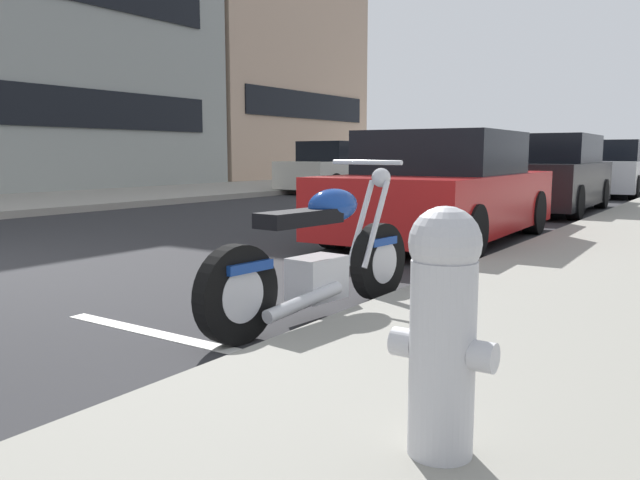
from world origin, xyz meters
name	(u,v)px	position (x,y,z in m)	size (l,w,h in m)	color
sidewalk_far_curb	(227,189)	(12.00, 6.84, 0.07)	(120.00, 5.00, 0.14)	gray
parking_stall_stripe	(186,340)	(0.00, -3.74, 0.00)	(0.12, 2.20, 0.01)	silver
parked_motorcycle	(320,259)	(0.92, -4.12, 0.42)	(2.14, 0.62, 1.10)	black
parked_car_far_down_curb	(443,191)	(5.18, -3.21, 0.66)	(4.27, 2.04, 1.44)	#AD1919
parked_car_second_in_row	(548,175)	(10.38, -3.22, 0.72)	(4.35, 1.91, 1.52)	black
parked_car_mid_block	(607,170)	(16.33, -3.26, 0.72)	(4.17, 2.00, 1.52)	silver
parked_car_across_street	(637,167)	(21.29, -3.32, 0.70)	(4.55, 1.96, 1.46)	silver
car_opposite_curb	(341,169)	(13.52, 3.65, 0.71)	(4.33, 2.04, 1.51)	beige
fire_hydrant	(443,325)	(-0.78, -5.76, 0.59)	(0.24, 0.36, 0.84)	#B7B7BC
townhouse_near_left	(225,20)	(19.69, 13.79, 7.20)	(9.79, 9.37, 14.39)	tan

